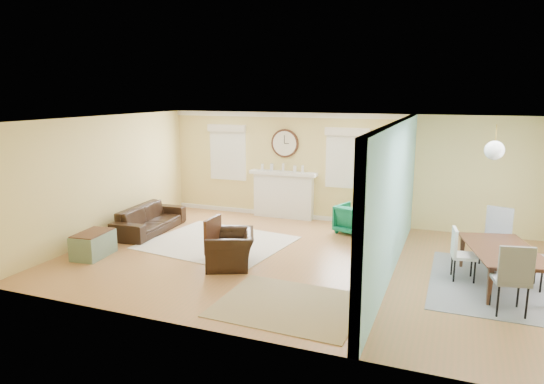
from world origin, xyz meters
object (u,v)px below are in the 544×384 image
(green_chair, at_px, (354,219))
(dining_table, at_px, (503,267))
(credenza, at_px, (385,224))
(sofa, at_px, (150,219))
(eames_chair, at_px, (230,249))

(green_chair, relative_size, dining_table, 0.40)
(dining_table, bearing_deg, credenza, 39.13)
(sofa, distance_m, dining_table, 7.18)
(eames_chair, relative_size, dining_table, 0.54)
(eames_chair, bearing_deg, credenza, 110.38)
(credenza, bearing_deg, sofa, -168.27)
(green_chair, xyz_separation_m, dining_table, (2.87, -2.10, -0.01))
(credenza, height_order, dining_table, credenza)
(eames_chair, distance_m, dining_table, 4.57)
(sofa, relative_size, eames_chair, 2.05)
(sofa, relative_size, green_chair, 2.81)
(eames_chair, relative_size, credenza, 0.63)
(credenza, xyz_separation_m, dining_table, (2.13, -1.60, -0.09))
(sofa, bearing_deg, green_chair, -73.57)
(sofa, distance_m, eames_chair, 2.95)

